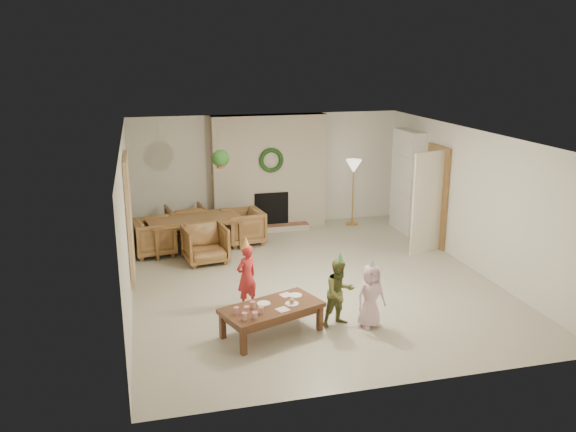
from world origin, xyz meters
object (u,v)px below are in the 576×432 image
object	(u,v)px
child_plaid	(339,293)
dining_chair_right	(243,227)
dining_chair_near	(205,244)
dining_chair_far	(186,222)
child_red	(247,277)
dining_chair_left	(154,237)
coffee_table_top	(272,308)
child_pink	(371,296)
dining_table	(195,234)

from	to	relation	value
child_plaid	dining_chair_right	bearing A→B (deg)	85.45
dining_chair_near	dining_chair_far	xyz separation A→B (m)	(-0.23, 1.58, 0.00)
dining_chair_right	child_red	distance (m)	3.16
dining_chair_left	child_red	xyz separation A→B (m)	(1.29, -2.86, 0.15)
coffee_table_top	dining_chair_left	bearing A→B (deg)	90.47
child_red	child_pink	world-z (taller)	child_red
child_pink	dining_table	bearing A→B (deg)	106.31
dining_chair_near	dining_chair_left	size ratio (longest dim) A/B	1.00
dining_chair_far	dining_chair_near	bearing A→B (deg)	90.00
coffee_table_top	child_red	distance (m)	0.98
dining_table	child_pink	distance (m)	4.55
child_pink	dining_chair_near	bearing A→B (deg)	110.30
coffee_table_top	dining_chair_far	bearing A→B (deg)	78.93
dining_chair_right	child_plaid	xyz separation A→B (m)	(0.69, -4.04, 0.14)
dining_chair_far	child_pink	distance (m)	5.31
dining_chair_far	dining_chair_left	distance (m)	1.13
dining_chair_near	dining_chair_right	xyz separation A→B (m)	(0.88, 0.94, 0.00)
dining_chair_near	child_red	bearing A→B (deg)	-88.18
dining_chair_far	dining_chair_left	bearing A→B (deg)	45.00
dining_chair_far	dining_chair_right	bearing A→B (deg)	141.34
child_red	coffee_table_top	bearing A→B (deg)	71.05
dining_chair_near	child_red	distance (m)	2.22
dining_table	dining_chair_left	bearing A→B (deg)	180.00
dining_table	dining_chair_near	bearing A→B (deg)	-90.00
child_red	dining_table	bearing A→B (deg)	-110.03
dining_table	dining_chair_far	bearing A→B (deg)	90.00
dining_table	coffee_table_top	size ratio (longest dim) A/B	1.32
dining_chair_left	child_pink	world-z (taller)	child_pink
dining_chair_near	dining_chair_far	distance (m)	1.60
dining_chair_far	child_pink	size ratio (longest dim) A/B	0.84
coffee_table_top	child_pink	world-z (taller)	child_pink
dining_chair_left	dining_chair_right	xyz separation A→B (m)	(1.78, 0.26, 0.00)
dining_chair_far	child_red	xyz separation A→B (m)	(0.61, -3.77, 0.15)
dining_chair_near	dining_chair_left	xyz separation A→B (m)	(-0.91, 0.68, 0.00)
dining_chair_near	dining_chair_left	bearing A→B (deg)	135.00
dining_chair_left	coffee_table_top	xyz separation A→B (m)	(1.47, -3.82, 0.04)
dining_chair_near	dining_chair_right	world-z (taller)	same
dining_table	dining_chair_near	world-z (taller)	dining_chair_near
dining_chair_far	coffee_table_top	bearing A→B (deg)	91.34
dining_chair_near	child_red	size ratio (longest dim) A/B	0.77
dining_chair_right	child_plaid	distance (m)	4.10
dining_chair_left	dining_chair_right	size ratio (longest dim) A/B	1.00
dining_chair_right	dining_chair_near	bearing A→B (deg)	-51.34
dining_chair_right	child_red	xyz separation A→B (m)	(-0.49, -3.12, 0.15)
dining_chair_right	child_red	world-z (taller)	child_red
dining_chair_left	child_red	size ratio (longest dim) A/B	0.77
dining_chair_far	dining_chair_right	world-z (taller)	same
child_red	child_pink	distance (m)	1.92
dining_chair_left	child_red	distance (m)	3.14
dining_chair_left	dining_chair_right	bearing A→B (deg)	-90.00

